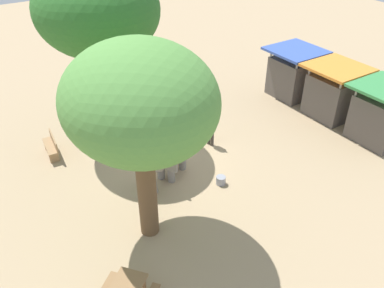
{
  "coord_description": "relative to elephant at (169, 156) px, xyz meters",
  "views": [
    {
      "loc": [
        11.24,
        -6.2,
        9.45
      ],
      "look_at": [
        0.29,
        0.89,
        0.8
      ],
      "focal_mm": 36.98,
      "sensor_mm": 36.0,
      "label": 1
    }
  ],
  "objects": [
    {
      "name": "market_stall_green",
      "position": [
        2.65,
        8.9,
        0.17
      ],
      "size": [
        2.5,
        2.5,
        2.52
      ],
      "color": "#59514C",
      "rests_on": "ground_plane"
    },
    {
      "name": "wooden_bench",
      "position": [
        -3.88,
        -3.3,
        -0.49
      ],
      "size": [
        1.43,
        0.52,
        0.88
      ],
      "rotation": [
        0.0,
        0.0,
        3.05
      ],
      "color": "#9E7A51",
      "rests_on": "ground_plane"
    },
    {
      "name": "market_stall_blue",
      "position": [
        -2.55,
        8.9,
        0.17
      ],
      "size": [
        2.5,
        2.5,
        2.52
      ],
      "color": "#59514C",
      "rests_on": "ground_plane"
    },
    {
      "name": "feed_bucket",
      "position": [
        1.44,
        1.4,
        -0.81
      ],
      "size": [
        0.36,
        0.36,
        0.32
      ],
      "primitive_type": "cylinder",
      "color": "gray",
      "rests_on": "ground_plane"
    },
    {
      "name": "ground_plane",
      "position": [
        -0.69,
        0.41,
        -0.97
      ],
      "size": [
        60.0,
        60.0,
        0.0
      ],
      "primitive_type": "plane",
      "color": "tan"
    },
    {
      "name": "market_stall_orange",
      "position": [
        0.05,
        8.9,
        0.17
      ],
      "size": [
        2.5,
        2.5,
        2.52
      ],
      "color": "#59514C",
      "rests_on": "ground_plane"
    },
    {
      "name": "elephant",
      "position": [
        0.0,
        0.0,
        0.0
      ],
      "size": [
        1.86,
        2.1,
        1.51
      ],
      "rotation": [
        0.0,
        0.0,
        5.24
      ],
      "color": "gray",
      "rests_on": "ground_plane"
    },
    {
      "name": "shade_tree_secondary",
      "position": [
        2.11,
        -1.95,
        3.7
      ],
      "size": [
        4.51,
        4.13,
        6.32
      ],
      "color": "brown",
      "rests_on": "ground_plane"
    },
    {
      "name": "person_handler",
      "position": [
        -0.96,
        2.61,
        -0.02
      ],
      "size": [
        0.49,
        0.32,
        1.62
      ],
      "rotation": [
        0.0,
        0.0,
        -1.23
      ],
      "color": "#3F3833",
      "rests_on": "ground_plane"
    },
    {
      "name": "shade_tree_main",
      "position": [
        -3.78,
        -0.68,
        4.5
      ],
      "size": [
        5.01,
        4.6,
        7.35
      ],
      "color": "brown",
      "rests_on": "ground_plane"
    }
  ]
}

